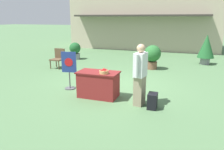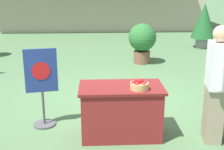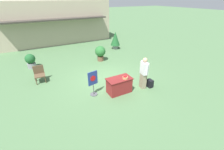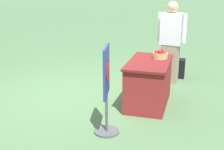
{
  "view_description": "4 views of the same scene",
  "coord_description": "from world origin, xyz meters",
  "px_view_note": "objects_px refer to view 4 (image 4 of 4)",
  "views": [
    {
      "loc": [
        2.48,
        -7.19,
        2.36
      ],
      "look_at": [
        0.22,
        -0.77,
        0.57
      ],
      "focal_mm": 35.0,
      "sensor_mm": 36.0,
      "label": 1
    },
    {
      "loc": [
        -0.37,
        -5.65,
        2.27
      ],
      "look_at": [
        -0.11,
        -0.44,
        0.69
      ],
      "focal_mm": 50.0,
      "sensor_mm": 36.0,
      "label": 2
    },
    {
      "loc": [
        -3.37,
        -6.79,
        4.34
      ],
      "look_at": [
        0.01,
        -0.54,
        0.6
      ],
      "focal_mm": 24.0,
      "sensor_mm": 36.0,
      "label": 3
    },
    {
      "loc": [
        -5.13,
        -2.14,
        2.16
      ],
      "look_at": [
        -0.39,
        -0.78,
        0.6
      ],
      "focal_mm": 50.0,
      "sensor_mm": 36.0,
      "label": 4
    }
  ],
  "objects_px": {
    "apple_basket": "(160,54)",
    "backpack": "(177,68)",
    "person_visitor": "(171,42)",
    "poster_board": "(106,89)",
    "display_table": "(149,83)"
  },
  "relations": [
    {
      "from": "apple_basket",
      "to": "backpack",
      "type": "distance_m",
      "value": 1.61
    },
    {
      "from": "apple_basket",
      "to": "backpack",
      "type": "xyz_separation_m",
      "value": [
        1.46,
        -0.21,
        -0.64
      ]
    },
    {
      "from": "apple_basket",
      "to": "person_visitor",
      "type": "relative_size",
      "value": 0.15
    },
    {
      "from": "person_visitor",
      "to": "backpack",
      "type": "height_order",
      "value": "person_visitor"
    },
    {
      "from": "person_visitor",
      "to": "poster_board",
      "type": "distance_m",
      "value": 2.63
    },
    {
      "from": "display_table",
      "to": "apple_basket",
      "type": "relative_size",
      "value": 4.73
    },
    {
      "from": "apple_basket",
      "to": "poster_board",
      "type": "distance_m",
      "value": 1.58
    },
    {
      "from": "display_table",
      "to": "backpack",
      "type": "distance_m",
      "value": 1.76
    },
    {
      "from": "backpack",
      "to": "display_table",
      "type": "bearing_deg",
      "value": 168.27
    },
    {
      "from": "person_visitor",
      "to": "poster_board",
      "type": "relative_size",
      "value": 1.33
    },
    {
      "from": "poster_board",
      "to": "display_table",
      "type": "bearing_deg",
      "value": 61.97
    },
    {
      "from": "person_visitor",
      "to": "display_table",
      "type": "bearing_deg",
      "value": 0.0
    },
    {
      "from": "apple_basket",
      "to": "backpack",
      "type": "bearing_deg",
      "value": -8.07
    },
    {
      "from": "apple_basket",
      "to": "person_visitor",
      "type": "distance_m",
      "value": 1.08
    },
    {
      "from": "backpack",
      "to": "apple_basket",
      "type": "bearing_deg",
      "value": 171.93
    }
  ]
}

